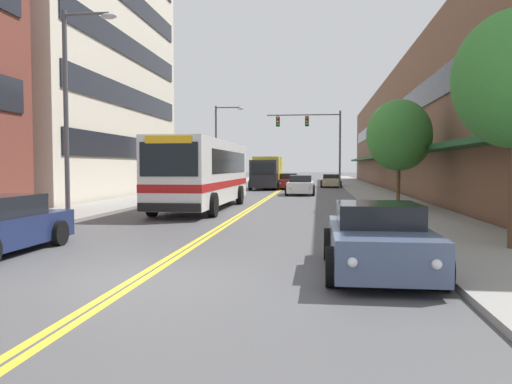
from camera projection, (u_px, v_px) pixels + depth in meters
The scene contains 18 objects.
ground_plane at pixel (283, 188), 45.79m from camera, with size 240.00×240.00×0.00m, color #4C4C4F.
sidewalk_left at pixel (206, 187), 46.69m from camera, with size 3.45×106.00×0.13m.
sidewalk_right at pixel (363, 188), 44.89m from camera, with size 3.45×106.00×0.13m.
centre_line at pixel (283, 188), 45.79m from camera, with size 0.34×106.00×0.01m.
office_tower_left at pixel (44, 2), 33.60m from camera, with size 12.08×20.03×26.30m.
storefront_row_right at pixel (432, 133), 43.90m from camera, with size 9.10×68.00×9.89m.
city_bus at pixel (204, 171), 23.99m from camera, with size 2.82×11.30×3.23m.
car_dark_grey_parked_left_near at pixel (212, 186), 35.43m from camera, with size 2.14×4.22×1.33m.
car_slate_blue_parked_right_foreground at pixel (378, 240), 9.61m from camera, with size 2.04×4.17×1.34m.
car_beige_parked_right_mid at pixel (331, 181), 48.89m from camera, with size 1.98×4.57×1.27m.
car_white_moving_lead at pixel (301, 186), 35.76m from camera, with size 2.05×4.37×1.40m.
car_red_moving_second at pixel (289, 182), 44.87m from camera, with size 2.00×4.76×1.40m.
box_truck at pixel (267, 172), 44.78m from camera, with size 2.61×6.86×2.89m.
traffic_signal_mast at pixel (316, 133), 46.40m from camera, with size 6.89×0.38×7.18m.
street_lamp_left_near at pixel (73, 99), 16.88m from camera, with size 1.94×0.28×7.30m.
street_lamp_left_far at pixel (220, 139), 41.66m from camera, with size 2.45×0.28×7.08m.
street_tree_right_mid at pixel (399, 135), 23.31m from camera, with size 3.02×3.02×5.04m.
fire_hydrant at pixel (397, 211), 17.19m from camera, with size 0.28×0.20×0.75m.
Camera 1 is at (3.24, -8.70, 2.06)m, focal length 35.00 mm.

